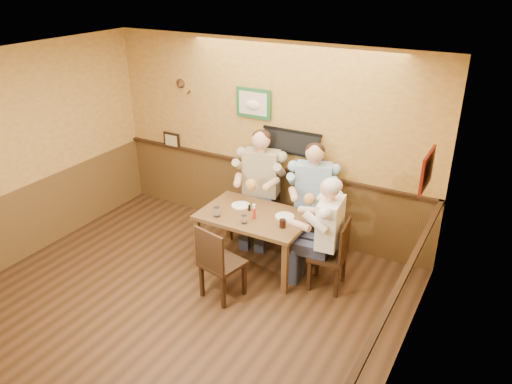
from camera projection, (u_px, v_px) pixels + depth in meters
room at (172, 180)px, 5.09m from camera, size 5.02×5.03×2.81m
dining_table at (255, 221)px, 6.48m from camera, size 1.40×0.90×0.75m
chair_back_left at (261, 204)px, 7.25m from camera, size 0.56×0.56×1.03m
chair_back_right at (312, 216)px, 6.94m from camera, size 0.57×0.57×0.99m
chair_right_end at (328, 254)px, 6.10m from camera, size 0.47×0.47×0.92m
chair_near_side at (222, 261)px, 5.92m from camera, size 0.53×0.53×0.97m
diner_tan_shirt at (261, 190)px, 7.16m from camera, size 0.81×0.81×1.47m
diner_blue_polo at (312, 203)px, 6.85m from camera, size 0.81×0.81×1.41m
diner_white_elder at (329, 240)px, 6.02m from camera, size 0.67×0.67×1.32m
water_glass_left at (217, 212)px, 6.36m from camera, size 0.09×0.09×0.13m
water_glass_mid at (244, 219)px, 6.20m from camera, size 0.09×0.09×0.11m
cola_tumbler at (283, 223)px, 6.10m from camera, size 0.10×0.10×0.11m
hot_sauce_bottle at (254, 213)px, 6.30m from camera, size 0.04×0.04×0.16m
salt_shaker at (254, 208)px, 6.50m from camera, size 0.05×0.05×0.10m
pepper_shaker at (249, 208)px, 6.52m from camera, size 0.04×0.04×0.08m
plate_far_left at (241, 205)px, 6.66m from camera, size 0.33×0.33×0.02m
plate_far_right at (285, 216)px, 6.37m from camera, size 0.33×0.33×0.02m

